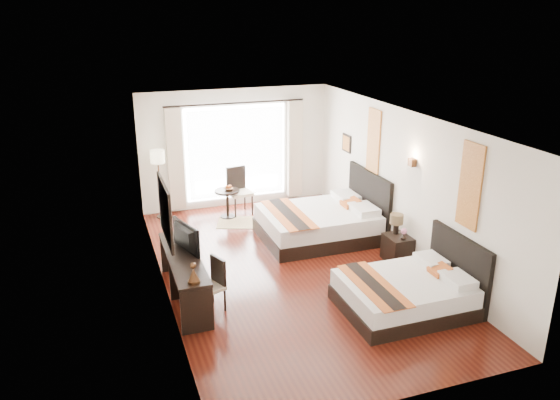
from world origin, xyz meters
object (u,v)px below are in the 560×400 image
object	(u,v)px
nightstand	(397,249)
vase	(403,237)
bed_near	(409,292)
side_table	(227,204)
table_lamp	(397,221)
console_desk	(184,277)
desk_chair	(211,295)
fruit_bowl	(229,189)
television	(181,238)
window_chair	(240,200)
bed_far	(322,222)
floor_lamp	(158,161)

from	to	relation	value
nightstand	vase	size ratio (longest dim) A/B	4.47
bed_near	side_table	size ratio (longest dim) A/B	3.06
table_lamp	side_table	xyz separation A→B (m)	(-2.48, 3.16, -0.44)
console_desk	desk_chair	world-z (taller)	desk_chair
table_lamp	vase	bearing A→B (deg)	-94.39
bed_near	side_table	xyz separation A→B (m)	(-1.74, 4.86, 0.03)
desk_chair	fruit_bowl	xyz separation A→B (m)	(1.27, 3.86, 0.42)
console_desk	bed_near	bearing A→B (deg)	-24.42
television	fruit_bowl	world-z (taller)	television
vase	side_table	bearing A→B (deg)	125.26
desk_chair	window_chair	world-z (taller)	window_chair
bed_far	nightstand	world-z (taller)	bed_far
console_desk	nightstand	bearing A→B (deg)	1.02
floor_lamp	console_desk	bearing A→B (deg)	-91.96
table_lamp	console_desk	xyz separation A→B (m)	(-4.03, -0.20, -0.39)
side_table	window_chair	world-z (taller)	window_chair
bed_near	floor_lamp	xyz separation A→B (m)	(-3.16, 5.35, 1.03)
floor_lamp	fruit_bowl	distance (m)	1.68
nightstand	desk_chair	world-z (taller)	desk_chair
table_lamp	window_chair	xyz separation A→B (m)	(-2.14, 3.33, -0.44)
console_desk	fruit_bowl	size ratio (longest dim) A/B	10.70
nightstand	table_lamp	xyz separation A→B (m)	(0.02, 0.13, 0.52)
vase	nightstand	bearing A→B (deg)	88.01
console_desk	floor_lamp	world-z (taller)	floor_lamp
window_chair	console_desk	bearing A→B (deg)	-36.58
side_table	fruit_bowl	bearing A→B (deg)	-33.32
television	window_chair	distance (m)	3.89
bed_near	table_lamp	xyz separation A→B (m)	(0.74, 1.70, 0.48)
console_desk	window_chair	xyz separation A→B (m)	(1.89, 3.53, -0.05)
console_desk	side_table	xyz separation A→B (m)	(1.56, 3.36, -0.05)
vase	console_desk	distance (m)	4.02
table_lamp	console_desk	bearing A→B (deg)	-177.11
television	window_chair	size ratio (longest dim) A/B	0.77
side_table	vase	bearing A→B (deg)	-54.74
table_lamp	side_table	bearing A→B (deg)	128.11
side_table	table_lamp	bearing A→B (deg)	-51.89
vase	floor_lamp	size ratio (longest dim) A/B	0.08
bed_far	table_lamp	size ratio (longest dim) A/B	5.91
table_lamp	floor_lamp	distance (m)	5.37
bed_far	fruit_bowl	distance (m)	2.36
table_lamp	side_table	distance (m)	4.04
side_table	bed_far	bearing A→B (deg)	-48.62
desk_chair	bed_near	bearing A→B (deg)	139.85
desk_chair	window_chair	size ratio (longest dim) A/B	0.80
nightstand	floor_lamp	size ratio (longest dim) A/B	0.34
bed_far	table_lamp	distance (m)	1.71
bed_near	side_table	bearing A→B (deg)	109.67
console_desk	desk_chair	bearing A→B (deg)	-58.13
bed_near	fruit_bowl	xyz separation A→B (m)	(-1.70, 4.84, 0.39)
vase	table_lamp	bearing A→B (deg)	85.61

